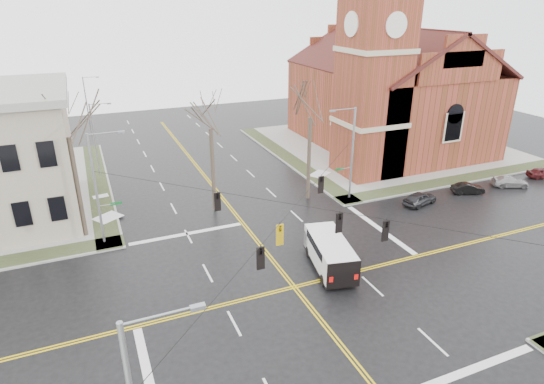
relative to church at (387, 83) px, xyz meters
name	(u,v)px	position (x,y,z in m)	size (l,w,h in m)	color
ground	(294,287)	(-24.76, -24.78, -8.43)	(120.00, 120.00, 0.00)	black
sidewalks	(294,286)	(-24.76, -24.78, -8.36)	(80.00, 80.00, 0.17)	gray
road_markings	(294,287)	(-24.76, -24.78, -8.43)	(100.00, 100.00, 0.01)	gold
church	(387,83)	(0.00, 0.00, 0.00)	(24.28, 27.48, 27.50)	brown
signal_pole_ne	(351,151)	(-13.44, -13.28, -3.48)	(2.75, 0.22, 9.00)	gray
signal_pole_nw	(98,186)	(-36.09, -13.28, -3.48)	(2.75, 0.22, 9.00)	gray
span_wires	(296,205)	(-24.76, -24.78, -2.23)	(23.02, 23.02, 0.03)	black
traffic_signals	(300,220)	(-24.76, -25.45, -2.98)	(8.21, 8.26, 1.30)	black
streetlight_north_a	(96,137)	(-35.42, 3.22, -3.97)	(2.30, 0.20, 8.00)	gray
streetlight_north_b	(87,102)	(-35.42, 23.22, -3.97)	(2.30, 0.20, 8.00)	gray
cargo_van	(329,251)	(-21.34, -23.40, -7.08)	(3.54, 6.37, 2.29)	white
parked_car_a	(420,198)	(-7.76, -17.08, -7.79)	(1.51, 3.75, 1.28)	black
parked_car_b	(468,188)	(-1.41, -16.76, -7.90)	(1.13, 3.24, 1.07)	black
parked_car_c	(510,182)	(4.09, -17.05, -7.89)	(1.53, 3.75, 1.09)	gray
parked_car_d	(543,173)	(9.59, -16.64, -7.85)	(1.38, 3.44, 1.17)	#491517
tree_nw_far	(67,130)	(-37.58, -11.42, 0.62)	(4.00, 4.00, 12.53)	#3A2E25
tree_nw_near	(210,123)	(-26.27, -10.71, -0.08)	(4.00, 4.00, 11.54)	#3A2E25
tree_ne	(311,112)	(-17.07, -11.73, 0.31)	(4.00, 4.00, 12.09)	#3A2E25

